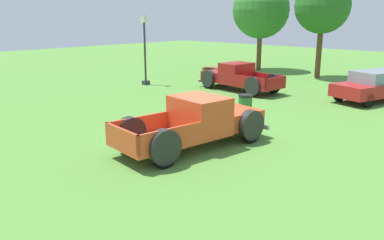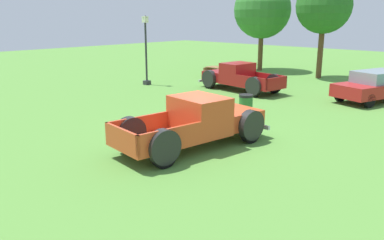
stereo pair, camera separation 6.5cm
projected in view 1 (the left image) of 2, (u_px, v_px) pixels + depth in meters
The scene contains 9 objects.
ground_plane at pixel (199, 138), 13.75m from camera, with size 80.00×80.00×0.00m, color #548C38.
pickup_truck_foreground at pixel (201, 122), 12.83m from camera, with size 2.59×5.46×1.61m.
pickup_truck_behind_left at pixel (235, 77), 22.46m from camera, with size 5.20×2.40×1.54m.
sedan_distant_a at pixel (375, 85), 19.53m from camera, with size 3.04×4.82×1.50m.
lamp_post_near at pixel (145, 49), 23.81m from camera, with size 0.36×0.36×4.14m.
picnic_table at pixel (218, 71), 26.49m from camera, with size 1.86×1.56×0.78m.
trash_can at pixel (245, 106), 16.48m from camera, with size 0.59×0.59×0.95m.
oak_tree_west at pixel (261, 10), 29.66m from camera, with size 4.24×4.24×6.65m.
oak_tree_center at pixel (323, 6), 25.88m from camera, with size 3.61×3.61×6.53m.
Camera 1 is at (8.82, -9.75, 4.09)m, focal length 37.17 mm.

